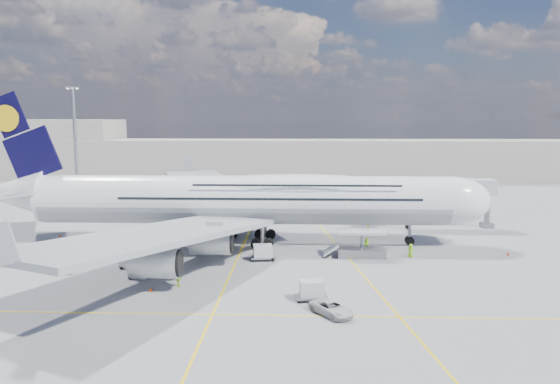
{
  "coord_description": "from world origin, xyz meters",
  "views": [
    {
      "loc": [
        8.58,
        -70.91,
        19.32
      ],
      "look_at": [
        5.56,
        8.0,
        8.23
      ],
      "focal_mm": 35.0,
      "sensor_mm": 36.0,
      "label": 1
    }
  ],
  "objects_px": {
    "dolly_nose_near": "(263,252)",
    "cone_tail": "(60,235)",
    "jet_bridge": "(427,190)",
    "catering_truck_inner": "(197,208)",
    "cone_wing_left_outer": "(205,209)",
    "crew_nose": "(368,231)",
    "service_van": "(332,308)",
    "cone_wing_right_inner": "(131,269)",
    "crew_tug": "(167,266)",
    "crew_loader": "(367,244)",
    "cone_wing_right_outer": "(151,289)",
    "crew_wing": "(178,279)",
    "dolly_row_b": "(61,270)",
    "dolly_nose_far": "(312,290)",
    "dolly_row_a": "(104,256)",
    "cone_nose": "(508,254)",
    "crew_van": "(411,251)",
    "dolly_row_c": "(133,265)",
    "dolly_back": "(91,257)",
    "airliner": "(245,199)",
    "cargo_loader": "(360,248)",
    "cone_wing_left_inner": "(215,223)",
    "catering_truck_outer": "(173,198)",
    "baggage_tug": "(138,273)",
    "light_mast": "(75,144)"
  },
  "relations": [
    {
      "from": "dolly_nose_near",
      "to": "cone_tail",
      "type": "height_order",
      "value": "dolly_nose_near"
    },
    {
      "from": "jet_bridge",
      "to": "catering_truck_inner",
      "type": "distance_m",
      "value": 42.82
    },
    {
      "from": "cone_wing_left_outer",
      "to": "crew_nose",
      "type": "bearing_deg",
      "value": -38.21
    },
    {
      "from": "service_van",
      "to": "cone_wing_right_inner",
      "type": "distance_m",
      "value": 28.09
    },
    {
      "from": "jet_bridge",
      "to": "crew_tug",
      "type": "xyz_separation_m",
      "value": [
        -37.63,
        -27.19,
        -5.93
      ]
    },
    {
      "from": "crew_nose",
      "to": "crew_loader",
      "type": "height_order",
      "value": "crew_nose"
    },
    {
      "from": "cone_wing_right_outer",
      "to": "crew_wing",
      "type": "bearing_deg",
      "value": 34.0
    },
    {
      "from": "dolly_row_b",
      "to": "dolly_nose_far",
      "type": "xyz_separation_m",
      "value": [
        30.79,
        -8.9,
        0.76
      ]
    },
    {
      "from": "dolly_row_a",
      "to": "cone_nose",
      "type": "relative_size",
      "value": 6.44
    },
    {
      "from": "service_van",
      "to": "crew_van",
      "type": "xyz_separation_m",
      "value": [
        12.05,
        22.37,
        0.26
      ]
    },
    {
      "from": "dolly_row_c",
      "to": "crew_loader",
      "type": "xyz_separation_m",
      "value": [
        31.0,
        10.2,
        0.56
      ]
    },
    {
      "from": "dolly_row_b",
      "to": "dolly_back",
      "type": "relative_size",
      "value": 1.1
    },
    {
      "from": "service_van",
      "to": "cone_wing_left_outer",
      "type": "bearing_deg",
      "value": 74.52
    },
    {
      "from": "dolly_row_a",
      "to": "cone_tail",
      "type": "distance_m",
      "value": 17.96
    },
    {
      "from": "dolly_nose_far",
      "to": "cone_wing_left_outer",
      "type": "height_order",
      "value": "dolly_nose_far"
    },
    {
      "from": "catering_truck_inner",
      "to": "crew_wing",
      "type": "bearing_deg",
      "value": -71.35
    },
    {
      "from": "dolly_back",
      "to": "crew_loader",
      "type": "xyz_separation_m",
      "value": [
        37.06,
        8.77,
        -0.04
      ]
    },
    {
      "from": "dolly_nose_near",
      "to": "crew_tug",
      "type": "height_order",
      "value": "dolly_nose_near"
    },
    {
      "from": "jet_bridge",
      "to": "dolly_nose_far",
      "type": "height_order",
      "value": "jet_bridge"
    },
    {
      "from": "dolly_row_b",
      "to": "dolly_nose_near",
      "type": "xyz_separation_m",
      "value": [
        24.53,
        6.96,
        0.77
      ]
    },
    {
      "from": "airliner",
      "to": "cone_nose",
      "type": "height_order",
      "value": "airliner"
    },
    {
      "from": "dolly_row_b",
      "to": "catering_truck_inner",
      "type": "relative_size",
      "value": 0.56
    },
    {
      "from": "dolly_nose_near",
      "to": "cone_wing_right_outer",
      "type": "height_order",
      "value": "dolly_nose_near"
    },
    {
      "from": "cone_tail",
      "to": "cargo_loader",
      "type": "bearing_deg",
      "value": -12.9
    },
    {
      "from": "jet_bridge",
      "to": "cone_wing_right_inner",
      "type": "relative_size",
      "value": 31.73
    },
    {
      "from": "cone_wing_left_outer",
      "to": "crew_wing",
      "type": "bearing_deg",
      "value": -83.34
    },
    {
      "from": "dolly_nose_near",
      "to": "dolly_back",
      "type": "bearing_deg",
      "value": 177.32
    },
    {
      "from": "cone_wing_left_inner",
      "to": "crew_tug",
      "type": "bearing_deg",
      "value": -92.34
    },
    {
      "from": "jet_bridge",
      "to": "cone_wing_right_outer",
      "type": "bearing_deg",
      "value": -137.87
    },
    {
      "from": "cone_wing_right_outer",
      "to": "dolly_back",
      "type": "bearing_deg",
      "value": 135.16
    },
    {
      "from": "cone_wing_left_outer",
      "to": "cone_wing_right_outer",
      "type": "bearing_deg",
      "value": -86.46
    },
    {
      "from": "dolly_row_b",
      "to": "service_van",
      "type": "distance_m",
      "value": 35.2
    },
    {
      "from": "cone_wing_right_outer",
      "to": "cone_tail",
      "type": "distance_m",
      "value": 34.82
    },
    {
      "from": "dolly_row_c",
      "to": "crew_van",
      "type": "xyz_separation_m",
      "value": [
        36.56,
        6.47,
        0.56
      ]
    },
    {
      "from": "catering_truck_outer",
      "to": "cone_wing_left_outer",
      "type": "relative_size",
      "value": 11.1
    },
    {
      "from": "crew_van",
      "to": "cone_wing_right_outer",
      "type": "height_order",
      "value": "crew_van"
    },
    {
      "from": "crew_loader",
      "to": "cone_wing_left_outer",
      "type": "bearing_deg",
      "value": 157.75
    },
    {
      "from": "crew_tug",
      "to": "catering_truck_inner",
      "type": "bearing_deg",
      "value": 97.05
    },
    {
      "from": "airliner",
      "to": "crew_wing",
      "type": "xyz_separation_m",
      "value": [
        -5.55,
        -21.42,
        -5.93
      ]
    },
    {
      "from": "cone_wing_left_outer",
      "to": "dolly_nose_near",
      "type": "bearing_deg",
      "value": -69.25
    },
    {
      "from": "crew_tug",
      "to": "cone_tail",
      "type": "bearing_deg",
      "value": 139.92
    },
    {
      "from": "dolly_row_a",
      "to": "crew_tug",
      "type": "relative_size",
      "value": 1.9
    },
    {
      "from": "cargo_loader",
      "to": "cone_wing_right_outer",
      "type": "relative_size",
      "value": 16.52
    },
    {
      "from": "crew_van",
      "to": "cone_tail",
      "type": "distance_m",
      "value": 54.94
    },
    {
      "from": "crew_wing",
      "to": "baggage_tug",
      "type": "bearing_deg",
      "value": 71.2
    },
    {
      "from": "dolly_row_b",
      "to": "crew_nose",
      "type": "bearing_deg",
      "value": 30.83
    },
    {
      "from": "cone_nose",
      "to": "dolly_nose_far",
      "type": "bearing_deg",
      "value": -144.55
    },
    {
      "from": "light_mast",
      "to": "dolly_row_c",
      "type": "xyz_separation_m",
      "value": [
        27.16,
        -48.79,
        -12.82
      ]
    },
    {
      "from": "dolly_row_c",
      "to": "crew_loader",
      "type": "height_order",
      "value": "crew_loader"
    },
    {
      "from": "airliner",
      "to": "light_mast",
      "type": "bearing_deg",
      "value": 139.0
    }
  ]
}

